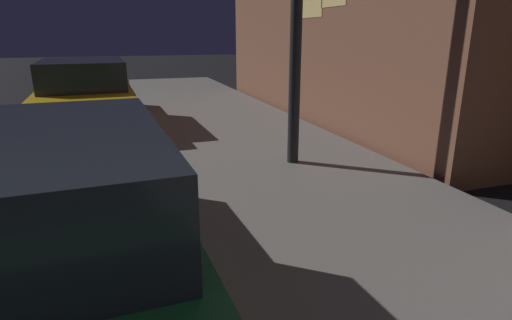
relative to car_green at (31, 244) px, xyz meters
The scene contains 2 objects.
car_green is the anchor object (origin of this frame).
car_yellow_cab 6.66m from the car_green, 90.01° to the left, with size 2.09×4.49×1.43m.
Camera 1 is at (3.42, 0.30, 1.94)m, focal length 29.26 mm.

